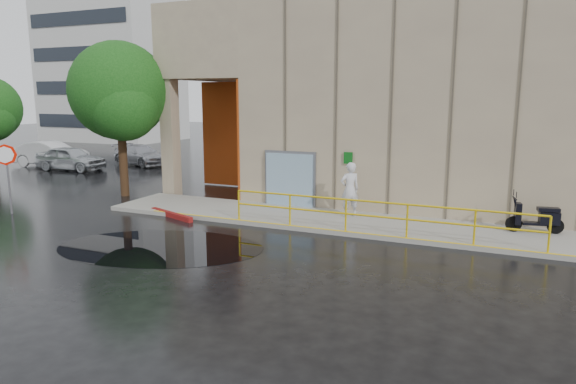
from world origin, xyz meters
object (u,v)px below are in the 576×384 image
at_px(car_a, 71,158).
at_px(car_c, 141,155).
at_px(scooter, 537,209).
at_px(tree_near, 120,95).
at_px(car_b, 51,154).
at_px(stop_sign, 6,163).
at_px(person, 350,189).
at_px(red_curb, 171,215).

xyz_separation_m(car_a, car_c, (2.17, 3.56, -0.08)).
distance_m(scooter, tree_near, 16.46).
bearing_deg(car_b, tree_near, -128.65).
distance_m(stop_sign, car_a, 11.51).
height_order(person, car_b, person).
xyz_separation_m(person, car_a, (-18.50, 5.31, -0.39)).
xyz_separation_m(person, red_curb, (-6.04, -2.10, -1.01)).
xyz_separation_m(stop_sign, tree_near, (1.65, 4.34, 2.46)).
distance_m(scooter, car_c, 23.88).
bearing_deg(stop_sign, tree_near, 47.76).
bearing_deg(stop_sign, red_curb, -3.20).
bearing_deg(car_a, red_curb, -125.02).
relative_size(scooter, car_b, 0.37).
xyz_separation_m(red_curb, car_b, (-15.00, 8.28, 0.67)).
relative_size(stop_sign, car_b, 0.56).
relative_size(red_curb, car_b, 0.52).
bearing_deg(car_a, scooter, -106.19).
xyz_separation_m(scooter, car_a, (-24.41, 5.14, -0.18)).
bearing_deg(tree_near, stop_sign, -110.82).
distance_m(stop_sign, car_c, 13.69).
bearing_deg(person, car_a, -55.32).
height_order(person, scooter, person).
bearing_deg(red_curb, car_c, 133.17).
xyz_separation_m(car_b, tree_near, (10.86, -5.84, 3.59)).
height_order(car_b, tree_near, tree_near).
bearing_deg(person, scooter, 142.32).
height_order(stop_sign, red_curb, stop_sign).
height_order(red_curb, tree_near, tree_near).
height_order(stop_sign, car_a, stop_sign).
xyz_separation_m(person, car_b, (-21.04, 6.18, -0.34)).
relative_size(car_c, tree_near, 0.66).
relative_size(car_a, car_b, 0.90).
xyz_separation_m(red_curb, tree_near, (-4.15, 2.44, 4.26)).
xyz_separation_m(stop_sign, car_b, (-9.20, 10.19, -1.12)).
bearing_deg(car_a, car_b, 66.74).
bearing_deg(car_c, tree_near, -127.19).
height_order(scooter, tree_near, tree_near).
bearing_deg(car_b, person, -116.73).
distance_m(person, scooter, 5.91).
height_order(person, tree_near, tree_near).
bearing_deg(car_b, car_c, -70.67).
distance_m(red_curb, car_a, 14.51).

